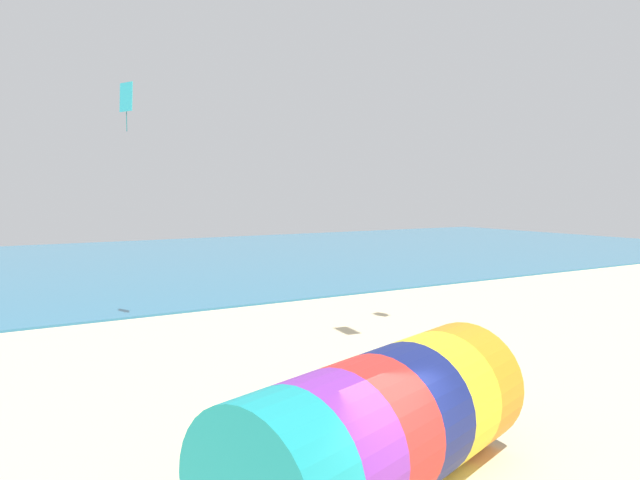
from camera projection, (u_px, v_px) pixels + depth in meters
name	position (u px, v px, depth m)	size (l,w,h in m)	color
sea	(42.00, 269.00, 42.91)	(120.00, 40.00, 0.10)	teal
giant_inflatable_tube	(381.00, 426.00, 10.99)	(7.24, 4.64, 2.59)	teal
kite_handler	(456.00, 381.00, 15.11)	(0.36, 0.42, 1.65)	black
kite_cyan_diamond	(126.00, 98.00, 23.34)	(0.35, 0.72, 1.82)	#2DB2C6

